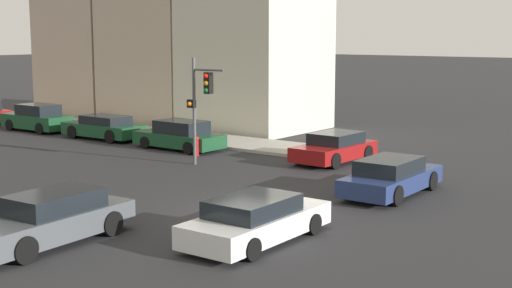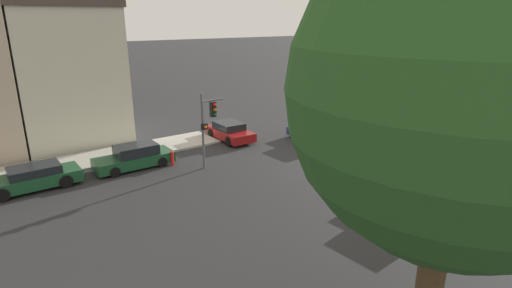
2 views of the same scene
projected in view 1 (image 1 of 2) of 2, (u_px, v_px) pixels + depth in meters
ground_plane at (248, 213)px, 22.57m from camera, size 300.00×300.00×0.00m
rowhouse_backdrop at (174, 34)px, 45.84m from camera, size 8.26×20.38×12.30m
traffic_signal at (201, 96)px, 30.14m from camera, size 0.62×1.72×4.60m
crossing_car_0 at (256, 220)px, 19.35m from camera, size 4.75×2.06×1.27m
crossing_car_1 at (334, 148)px, 31.32m from camera, size 4.35×2.16×1.31m
crossing_car_2 at (391, 177)px, 24.99m from camera, size 4.79×2.02×1.31m
crossing_car_3 at (51, 219)px, 19.15m from camera, size 4.88×2.04×1.40m
parked_car_0 at (180, 136)px, 34.80m from camera, size 1.97×4.68×1.42m
parked_car_1 at (104, 127)px, 38.14m from camera, size 1.97×4.81×1.28m
parked_car_2 at (37, 118)px, 41.30m from camera, size 1.89×4.54×1.56m
fire_hydrant at (197, 146)px, 32.86m from camera, size 0.22×0.22×0.92m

